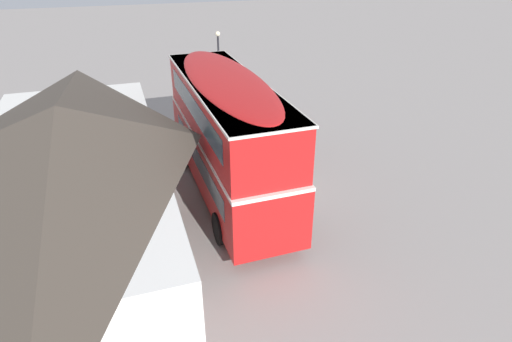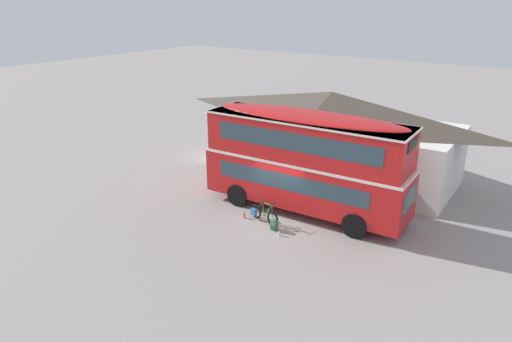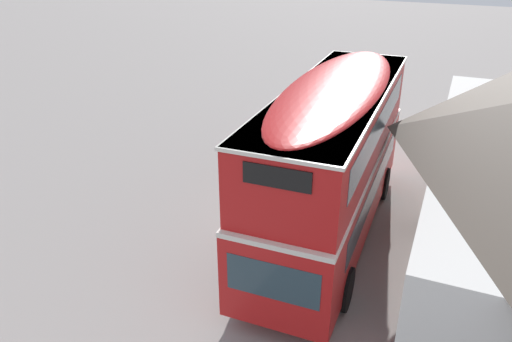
% 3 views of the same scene
% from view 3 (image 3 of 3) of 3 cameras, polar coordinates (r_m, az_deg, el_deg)
% --- Properties ---
extents(ground_plane, '(120.00, 120.00, 0.00)m').
position_cam_3_polar(ground_plane, '(16.02, 3.94, -5.10)').
color(ground_plane, gray).
extents(double_decker_bus, '(9.78, 3.00, 4.79)m').
position_cam_3_polar(double_decker_bus, '(13.90, 8.87, 1.86)').
color(double_decker_bus, black).
rests_on(double_decker_bus, ground).
extents(touring_bicycle, '(1.76, 0.55, 1.03)m').
position_cam_3_polar(touring_bicycle, '(16.30, 2.35, -2.98)').
color(touring_bicycle, black).
rests_on(touring_bicycle, ground).
extents(backpack_on_ground, '(0.33, 0.30, 0.53)m').
position_cam_3_polar(backpack_on_ground, '(15.79, -0.18, -4.37)').
color(backpack_on_ground, '#386642').
rests_on(backpack_on_ground, ground).
extents(water_bottle_red_squeeze, '(0.07, 0.07, 0.26)m').
position_cam_3_polar(water_bottle_red_squeeze, '(17.22, 2.88, -2.27)').
color(water_bottle_red_squeeze, '#D84C33').
rests_on(water_bottle_red_squeeze, ground).
extents(water_bottle_clear_plastic, '(0.08, 0.08, 0.25)m').
position_cam_3_polar(water_bottle_clear_plastic, '(15.62, -1.92, -5.43)').
color(water_bottle_clear_plastic, silver).
rests_on(water_bottle_clear_plastic, ground).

